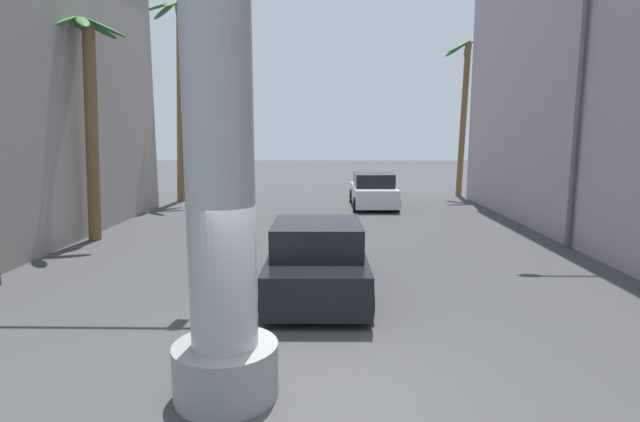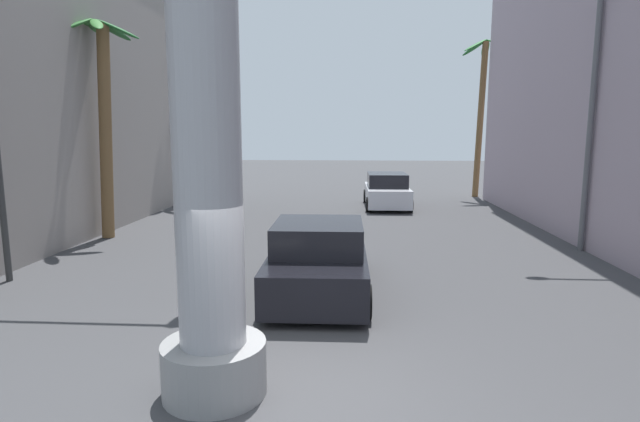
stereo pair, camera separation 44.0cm
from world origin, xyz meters
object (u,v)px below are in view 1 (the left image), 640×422
at_px(car_far, 373,191).
at_px(palm_tree_mid_left, 89,106).
at_px(palm_tree_far_right, 465,100).
at_px(car_lead, 317,259).
at_px(palm_tree_far_left, 180,83).
at_px(traffic_light_mast, 62,79).
at_px(street_lamp, 569,87).

relative_size(car_far, palm_tree_mid_left, 0.62).
bearing_deg(palm_tree_mid_left, palm_tree_far_right, 37.52).
distance_m(car_lead, palm_tree_far_left, 16.80).
bearing_deg(palm_tree_far_left, palm_tree_far_right, 8.41).
height_order(traffic_light_mast, palm_tree_far_left, palm_tree_far_left).
distance_m(palm_tree_mid_left, palm_tree_far_left, 9.24).
height_order(street_lamp, palm_tree_far_left, palm_tree_far_left).
distance_m(palm_tree_far_right, palm_tree_mid_left, 18.46).
bearing_deg(car_lead, car_far, 79.64).
bearing_deg(traffic_light_mast, palm_tree_mid_left, 110.42).
bearing_deg(street_lamp, palm_tree_mid_left, 175.73).
height_order(car_far, palm_tree_far_right, palm_tree_far_right).
bearing_deg(traffic_light_mast, palm_tree_far_right, 51.87).
relative_size(street_lamp, palm_tree_far_left, 0.81).
bearing_deg(street_lamp, palm_tree_far_right, 88.37).
height_order(car_lead, palm_tree_far_right, palm_tree_far_right).
bearing_deg(street_lamp, traffic_light_mast, -162.32).
bearing_deg(palm_tree_far_left, car_far, -11.29).
distance_m(street_lamp, palm_tree_far_left, 17.38).
bearing_deg(street_lamp, car_far, 119.74).
relative_size(car_lead, car_far, 1.12).
height_order(street_lamp, palm_tree_far_right, palm_tree_far_right).
bearing_deg(palm_tree_mid_left, street_lamp, -4.27).
bearing_deg(car_lead, palm_tree_far_right, 65.91).
xyz_separation_m(traffic_light_mast, palm_tree_far_left, (-1.64, 14.12, 1.29)).
relative_size(street_lamp, car_lead, 1.65).
xyz_separation_m(car_far, palm_tree_mid_left, (-9.53, -7.24, 3.49)).
xyz_separation_m(street_lamp, car_lead, (-7.04, -4.23, -3.96)).
bearing_deg(car_far, car_lead, -100.36).
distance_m(traffic_light_mast, palm_tree_far_left, 14.28).
height_order(street_lamp, traffic_light_mast, street_lamp).
distance_m(street_lamp, palm_tree_far_right, 12.31).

